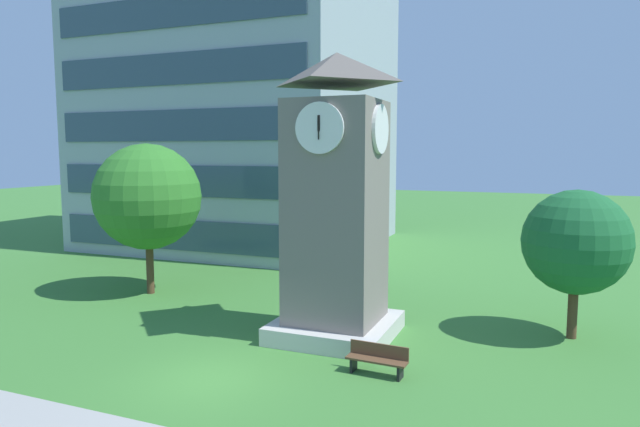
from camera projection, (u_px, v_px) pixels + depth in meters
ground_plane at (211, 379)px, 16.04m from camera, size 160.00×160.00×0.00m
office_building at (243, 61)px, 39.13m from camera, size 18.13×16.06×25.60m
clock_tower at (336, 214)px, 19.32m from camera, size 4.01×4.01×9.80m
park_bench at (377, 359)px, 16.32m from camera, size 1.83×0.59×0.88m
tree_near_tower at (148, 197)px, 25.26m from camera, size 4.80×4.80×6.87m
tree_by_building at (576, 242)px, 19.19m from camera, size 3.61×3.61×5.21m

